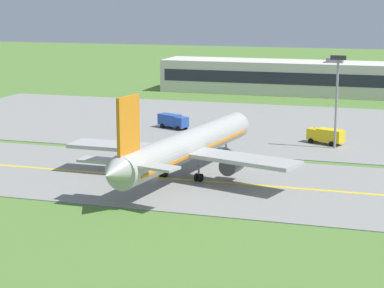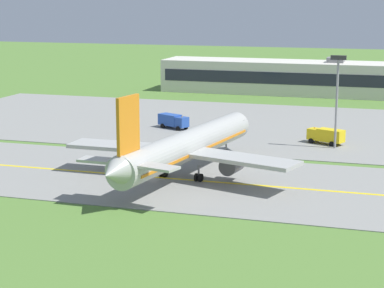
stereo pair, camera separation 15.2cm
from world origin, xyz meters
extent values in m
plane|color=#517A33|center=(0.00, 0.00, 0.00)|extent=(500.00, 500.00, 0.00)
cube|color=gray|center=(0.00, 0.00, 0.05)|extent=(240.00, 28.00, 0.10)
cube|color=gray|center=(10.00, 42.00, 0.05)|extent=(140.00, 52.00, 0.10)
cube|color=yellow|center=(0.00, 0.00, 0.11)|extent=(220.00, 0.60, 0.01)
cylinder|color=#ADADA8|center=(4.45, 2.18, 4.20)|extent=(9.16, 34.21, 4.00)
cone|color=#ADADA8|center=(7.24, 20.16, 4.20)|extent=(4.15, 3.15, 3.80)
cone|color=#ADADA8|center=(1.63, -16.01, 4.60)|extent=(3.85, 3.68, 3.40)
cube|color=orange|center=(4.45, 2.18, 3.70)|extent=(8.83, 31.54, 0.36)
cube|color=#1E232D|center=(6.90, 17.99, 4.90)|extent=(3.64, 2.30, 0.70)
cube|color=#ADADA8|center=(-4.28, 1.31, 3.70)|extent=(15.07, 5.01, 0.50)
cylinder|color=#47474C|center=(-2.00, 2.98, 2.30)|extent=(2.79, 3.71, 2.30)
cylinder|color=black|center=(-1.76, 4.56, 2.30)|extent=(2.11, 0.57, 2.10)
cube|color=#ADADA8|center=(12.52, -1.30, 3.70)|extent=(15.75, 8.93, 0.50)
cylinder|color=#47474C|center=(10.85, 0.98, 2.30)|extent=(2.79, 3.71, 2.30)
cylinder|color=black|center=(11.09, 2.56, 2.30)|extent=(2.11, 0.57, 2.10)
cube|color=orange|center=(2.15, -12.65, 9.45)|extent=(1.07, 4.41, 6.50)
cube|color=#ADADA8|center=(-1.04, -12.35, 5.00)|extent=(6.11, 2.69, 0.30)
cube|color=#ADADA8|center=(5.29, -13.33, 5.00)|extent=(6.41, 3.85, 0.30)
cylinder|color=slate|center=(6.44, 15.02, 1.38)|extent=(0.24, 0.24, 1.65)
cylinder|color=black|center=(6.44, 15.02, 0.55)|extent=(0.51, 1.14, 1.10)
cylinder|color=slate|center=(1.58, 0.60, 1.38)|extent=(0.24, 0.24, 1.65)
cylinder|color=black|center=(1.31, 0.64, 0.55)|extent=(0.51, 1.14, 1.10)
cylinder|color=black|center=(1.85, 0.56, 0.55)|extent=(0.51, 1.14, 1.10)
cylinder|color=slate|center=(6.72, -0.20, 1.38)|extent=(0.24, 0.24, 1.65)
cylinder|color=black|center=(6.44, -0.16, 0.55)|extent=(0.51, 1.14, 1.10)
cylinder|color=black|center=(6.99, -0.24, 0.55)|extent=(0.51, 1.14, 1.10)
cube|color=#264CA5|center=(-6.50, 33.38, 1.50)|extent=(2.48, 2.58, 1.80)
cube|color=#1E232D|center=(-5.81, 33.06, 1.81)|extent=(0.89, 1.71, 0.81)
cube|color=#264CA5|center=(-9.21, 34.66, 1.60)|extent=(4.69, 3.69, 2.00)
cylinder|color=orange|center=(-6.50, 33.38, 2.50)|extent=(0.20, 0.20, 0.18)
cylinder|color=black|center=(-6.07, 34.29, 0.45)|extent=(0.94, 0.66, 0.90)
cylinder|color=black|center=(-6.93, 32.48, 0.45)|extent=(0.94, 0.66, 0.90)
cylinder|color=black|center=(-9.52, 35.97, 0.45)|extent=(0.94, 0.66, 0.90)
cylinder|color=black|center=(-10.42, 34.07, 0.45)|extent=(0.94, 0.66, 0.90)
cube|color=yellow|center=(17.70, 29.36, 1.50)|extent=(2.44, 2.54, 1.80)
cube|color=#1E232D|center=(16.99, 29.66, 1.81)|extent=(0.83, 1.74, 0.81)
cube|color=yellow|center=(20.46, 28.19, 1.60)|extent=(4.69, 3.57, 2.00)
cylinder|color=orange|center=(17.70, 29.36, 2.50)|extent=(0.20, 0.20, 0.18)
cylinder|color=black|center=(17.31, 28.44, 0.45)|extent=(0.95, 0.63, 0.90)
cylinder|color=black|center=(18.09, 30.28, 0.45)|extent=(0.95, 0.63, 0.90)
cylinder|color=black|center=(20.82, 26.90, 0.45)|extent=(0.95, 0.63, 0.90)
cylinder|color=black|center=(21.64, 28.83, 0.45)|extent=(0.95, 0.63, 0.90)
cube|color=beige|center=(2.51, 88.40, 4.00)|extent=(60.97, 12.77, 7.99)
cube|color=#1E232D|center=(2.51, 81.97, 4.40)|extent=(58.53, 0.10, 2.88)
cube|color=slate|center=(14.70, 88.40, 8.59)|extent=(4.00, 4.00, 1.20)
cylinder|color=gray|center=(21.42, 25.71, 7.00)|extent=(0.36, 0.36, 14.00)
cube|color=#333333|center=(21.42, 25.71, 14.35)|extent=(2.40, 0.50, 0.70)
camera|label=1|loc=(31.94, -84.96, 23.51)|focal=65.93mm
camera|label=2|loc=(32.08, -84.91, 23.51)|focal=65.93mm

